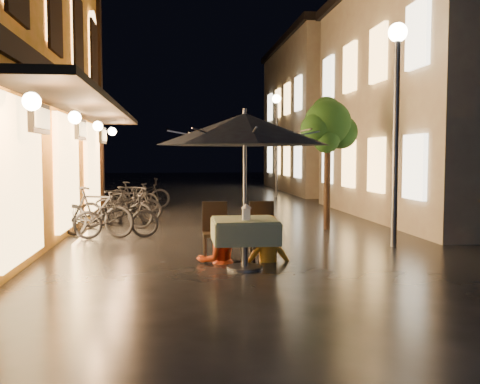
{
  "coord_description": "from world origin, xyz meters",
  "views": [
    {
      "loc": [
        -1.17,
        -7.74,
        1.76
      ],
      "look_at": [
        -0.11,
        0.96,
        1.15
      ],
      "focal_mm": 40.0,
      "sensor_mm": 36.0,
      "label": 1
    }
  ],
  "objects": [
    {
      "name": "bicycle_3",
      "position": [
        -2.28,
        6.13,
        0.48
      ],
      "size": [
        1.65,
        0.84,
        0.96
      ],
      "primitive_type": "imported",
      "rotation": [
        0.0,
        0.0,
        1.83
      ],
      "color": "black",
      "rests_on": "ground"
    },
    {
      "name": "cafe_chair_left",
      "position": [
        -0.51,
        1.09,
        0.54
      ],
      "size": [
        0.42,
        0.42,
        0.97
      ],
      "color": "black",
      "rests_on": "ground"
    },
    {
      "name": "person_orange",
      "position": [
        -0.48,
        0.93,
        0.73
      ],
      "size": [
        0.85,
        0.76,
        1.46
      ],
      "primitive_type": "imported",
      "rotation": [
        0.0,
        0.0,
        3.47
      ],
      "color": "#D54319",
      "rests_on": "ground"
    },
    {
      "name": "streetlamp_far",
      "position": [
        3.0,
        14.0,
        2.92
      ],
      "size": [
        0.36,
        0.36,
        4.23
      ],
      "color": "#59595E",
      "rests_on": "ground"
    },
    {
      "name": "bicycle_2",
      "position": [
        -2.59,
        5.28,
        0.48
      ],
      "size": [
        1.92,
        0.98,
        0.96
      ],
      "primitive_type": "imported",
      "rotation": [
        0.0,
        0.0,
        1.38
      ],
      "color": "black",
      "rests_on": "ground"
    },
    {
      "name": "bicycle_0",
      "position": [
        -2.4,
        3.67,
        0.46
      ],
      "size": [
        1.81,
        0.79,
        0.93
      ],
      "primitive_type": "imported",
      "rotation": [
        0.0,
        0.0,
        1.67
      ],
      "color": "black",
      "rests_on": "ground"
    },
    {
      "name": "person_yellow",
      "position": [
        0.34,
        0.91,
        0.74
      ],
      "size": [
        0.99,
        0.6,
        1.48
      ],
      "primitive_type": "imported",
      "rotation": [
        0.0,
        0.0,
        3.2
      ],
      "color": "orange",
      "rests_on": "ground"
    },
    {
      "name": "bicycle_5",
      "position": [
        -2.41,
        8.79,
        0.47
      ],
      "size": [
        1.63,
        0.81,
        0.94
      ],
      "primitive_type": "imported",
      "rotation": [
        0.0,
        0.0,
        1.33
      ],
      "color": "black",
      "rests_on": "ground"
    },
    {
      "name": "cafe_table",
      "position": [
        -0.11,
        0.36,
        0.59
      ],
      "size": [
        0.99,
        0.99,
        0.78
      ],
      "color": "#59595E",
      "rests_on": "ground"
    },
    {
      "name": "bicycle_1",
      "position": [
        -2.85,
        3.9,
        0.54
      ],
      "size": [
        1.84,
        1.16,
        1.08
      ],
      "primitive_type": "imported",
      "rotation": [
        0.0,
        0.0,
        1.17
      ],
      "color": "black",
      "rests_on": "ground"
    },
    {
      "name": "patio_umbrella",
      "position": [
        -0.11,
        0.36,
        2.15
      ],
      "size": [
        2.68,
        2.68,
        2.46
      ],
      "color": "#59595E",
      "rests_on": "ground"
    },
    {
      "name": "ground",
      "position": [
        0.0,
        0.0,
        0.0
      ],
      "size": [
        90.0,
        90.0,
        0.0
      ],
      "primitive_type": "plane",
      "color": "black",
      "rests_on": "ground"
    },
    {
      "name": "street_tree",
      "position": [
        2.41,
        4.51,
        2.42
      ],
      "size": [
        1.43,
        1.2,
        3.15
      ],
      "color": "black",
      "rests_on": "ground"
    },
    {
      "name": "bicycle_6",
      "position": [
        -2.29,
        9.76,
        0.5
      ],
      "size": [
        2.01,
        0.99,
        1.01
      ],
      "primitive_type": "imported",
      "rotation": [
        0.0,
        0.0,
        1.75
      ],
      "color": "black",
      "rests_on": "ground"
    },
    {
      "name": "table_lantern",
      "position": [
        -0.11,
        0.18,
        0.92
      ],
      "size": [
        0.16,
        0.16,
        0.25
      ],
      "color": "white",
      "rests_on": "cafe_table"
    },
    {
      "name": "cafe_chair_right",
      "position": [
        0.29,
        1.09,
        0.54
      ],
      "size": [
        0.42,
        0.42,
        0.97
      ],
      "color": "black",
      "rests_on": "ground"
    },
    {
      "name": "bicycle_4",
      "position": [
        -2.7,
        7.71,
        0.4
      ],
      "size": [
        1.52,
        0.56,
        0.8
      ],
      "primitive_type": "imported",
      "rotation": [
        0.0,
        0.0,
        1.59
      ],
      "color": "black",
      "rests_on": "ground"
    },
    {
      "name": "streetlamp_near",
      "position": [
        3.0,
        2.0,
        2.92
      ],
      "size": [
        0.36,
        0.36,
        4.23
      ],
      "color": "#59595E",
      "rests_on": "ground"
    },
    {
      "name": "east_building_far",
      "position": [
        7.49,
        18.0,
        3.66
      ],
      "size": [
        7.3,
        10.3,
        7.3
      ],
      "color": "#A79E86",
      "rests_on": "ground"
    }
  ]
}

